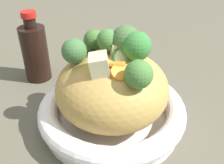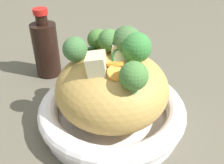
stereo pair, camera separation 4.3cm
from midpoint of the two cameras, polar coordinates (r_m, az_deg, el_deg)
The scene contains 8 objects.
ground_plane at distance 0.48m, azimuth 2.57°, elevation -9.11°, with size 3.00×3.00×0.00m, color #595445.
serving_bowl at distance 0.46m, azimuth 2.65°, elevation -6.70°, with size 0.26×0.26×0.05m.
noodle_heap at distance 0.43m, azimuth 2.82°, elevation -1.41°, with size 0.19×0.19×0.12m.
broccoli_florets at distance 0.40m, azimuth 4.28°, elevation 7.62°, with size 0.15×0.16×0.07m.
carrot_coins at distance 0.39m, azimuth 4.14°, elevation 4.80°, with size 0.08×0.10×0.02m.
zucchini_slices at distance 0.43m, azimuth 0.29°, elevation 6.66°, with size 0.12×0.10×0.05m.
chicken_chunks at distance 0.39m, azimuth 2.62°, elevation 5.60°, with size 0.07×0.08×0.04m.
soy_sauce_bottle at distance 0.61m, azimuth -12.79°, elevation 7.43°, with size 0.06×0.06×0.16m.
Camera 2 is at (-0.05, 0.35, 0.32)m, focal length 40.42 mm.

